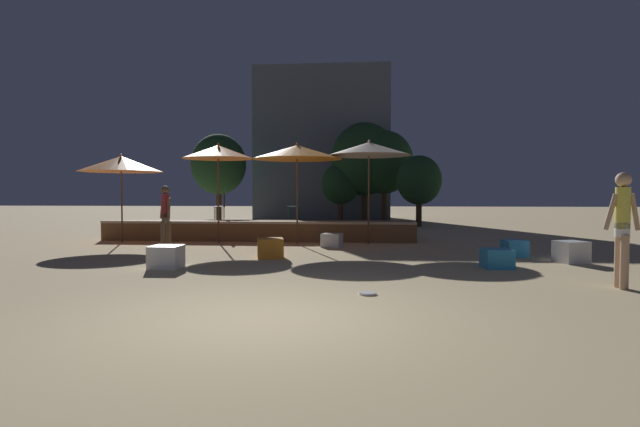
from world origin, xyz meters
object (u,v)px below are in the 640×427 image
at_px(bistro_chair_0, 295,204).
at_px(background_tree_1, 384,162).
at_px(cube_seat_3, 497,258).
at_px(person_0, 622,223).
at_px(background_tree_2, 219,165).
at_px(cube_seat_4, 166,257).
at_px(patio_umbrella_2, 121,164).
at_px(cube_seat_1, 270,248).
at_px(background_tree_4, 341,184).
at_px(patio_umbrella_0, 218,152).
at_px(bistro_chair_1, 222,204).
at_px(frisbee_disc, 368,293).
at_px(background_tree_3, 364,159).
at_px(cube_seat_0, 571,252).
at_px(background_tree_0, 419,180).
at_px(person_1, 166,216).
at_px(cube_seat_2, 332,240).
at_px(cube_seat_5, 515,248).
at_px(patio_umbrella_1, 369,149).

distance_m(bistro_chair_0, background_tree_1, 10.31).
xyz_separation_m(cube_seat_3, person_0, (1.42, -2.13, 0.86)).
bearing_deg(background_tree_2, cube_seat_4, -77.22).
bearing_deg(patio_umbrella_2, cube_seat_1, -32.37).
height_order(patio_umbrella_2, cube_seat_1, patio_umbrella_2).
bearing_deg(cube_seat_3, person_0, -56.29).
distance_m(background_tree_1, background_tree_4, 2.63).
bearing_deg(patio_umbrella_0, bistro_chair_1, 103.07).
height_order(patio_umbrella_0, frisbee_disc, patio_umbrella_0).
distance_m(background_tree_3, background_tree_4, 1.90).
height_order(cube_seat_0, person_0, person_0).
bearing_deg(background_tree_0, background_tree_3, 130.53).
distance_m(background_tree_2, background_tree_3, 7.84).
xyz_separation_m(cube_seat_4, bistro_chair_1, (-0.93, 7.28, 0.97)).
height_order(person_1, background_tree_0, background_tree_0).
distance_m(cube_seat_1, person_0, 7.33).
distance_m(patio_umbrella_2, person_1, 3.75).
height_order(patio_umbrella_0, person_1, patio_umbrella_0).
height_order(patio_umbrella_0, cube_seat_2, patio_umbrella_0).
distance_m(cube_seat_2, frisbee_disc, 7.03).
bearing_deg(background_tree_2, person_1, -79.57).
bearing_deg(person_1, cube_seat_2, 148.83).
xyz_separation_m(background_tree_3, background_tree_4, (-1.28, -0.33, -1.36)).
bearing_deg(cube_seat_4, person_0, -10.35).
bearing_deg(cube_seat_5, cube_seat_1, -173.06).
relative_size(cube_seat_1, cube_seat_5, 1.26).
distance_m(patio_umbrella_2, background_tree_3, 14.32).
xyz_separation_m(patio_umbrella_1, cube_seat_3, (2.62, -4.88, -2.74)).
height_order(patio_umbrella_0, patio_umbrella_1, patio_umbrella_1).
bearing_deg(patio_umbrella_2, background_tree_3, 57.16).
xyz_separation_m(patio_umbrella_2, person_1, (2.44, -2.40, -1.54)).
bearing_deg(background_tree_3, cube_seat_0, -73.58).
bearing_deg(bistro_chair_0, person_1, -36.17).
bearing_deg(background_tree_3, background_tree_2, -168.97).
relative_size(background_tree_1, background_tree_2, 1.05).
xyz_separation_m(bistro_chair_0, background_tree_3, (2.46, 9.77, 2.27)).
distance_m(cube_seat_2, person_0, 8.01).
height_order(person_1, background_tree_1, background_tree_1).
bearing_deg(cube_seat_3, patio_umbrella_2, 155.70).
relative_size(patio_umbrella_1, patio_umbrella_2, 1.14).
relative_size(patio_umbrella_2, person_0, 1.50).
relative_size(patio_umbrella_2, background_tree_4, 0.87).
bearing_deg(frisbee_disc, cube_seat_0, 41.10).
relative_size(patio_umbrella_0, cube_seat_2, 4.91).
distance_m(patio_umbrella_1, background_tree_0, 9.18).
xyz_separation_m(patio_umbrella_2, background_tree_2, (0.06, 10.51, 0.62)).
height_order(cube_seat_1, frisbee_disc, cube_seat_1).
distance_m(patio_umbrella_0, bistro_chair_1, 2.53).
relative_size(cube_seat_2, cube_seat_3, 1.05).
bearing_deg(frisbee_disc, bistro_chair_1, 117.85).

